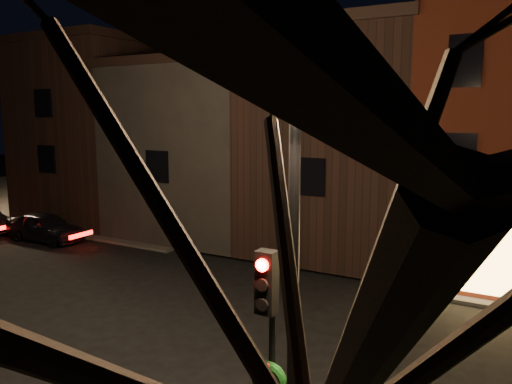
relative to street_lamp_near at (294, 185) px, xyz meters
The scene contains 9 objects.
ground 10.06m from the street_lamp_near, 135.94° to the left, with size 120.00×120.00×0.00m, color black.
sidewalk_far_left 37.26m from the street_lamp_near, 135.22° to the left, with size 30.00×30.00×0.12m, color #2D2B28.
row_building_a 17.16m from the street_lamp_near, 105.90° to the left, with size 7.30×10.30×9.40m.
row_building_b 20.39m from the street_lamp_near, 125.91° to the left, with size 7.80×10.30×8.40m.
row_building_c 25.32m from the street_lamp_near, 139.33° to the left, with size 7.30×10.30×9.90m.
street_lamp_near is the anchor object (origin of this frame).
traffic_signal 2.49m from the street_lamp_near, 140.63° to the left, with size 0.58×0.38×4.05m.
bare_tree_right 2.98m from the street_lamp_near, 62.53° to the right, with size 6.40×6.40×8.50m.
parked_car_a 20.61m from the street_lamp_near, 150.76° to the left, with size 1.64×4.08×1.39m, color black.
Camera 1 is at (8.71, -11.41, 6.03)m, focal length 35.00 mm.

